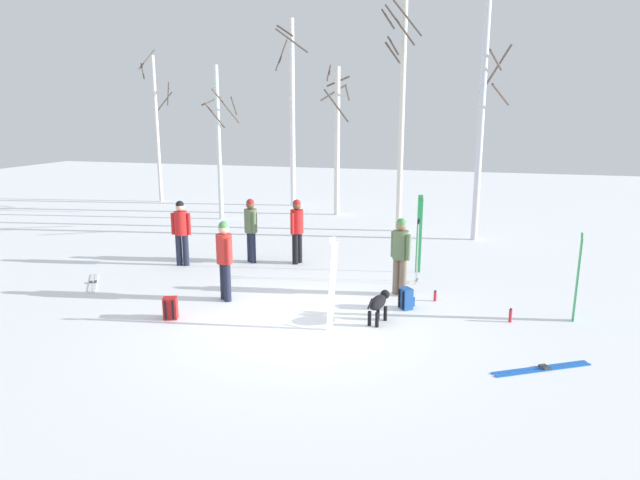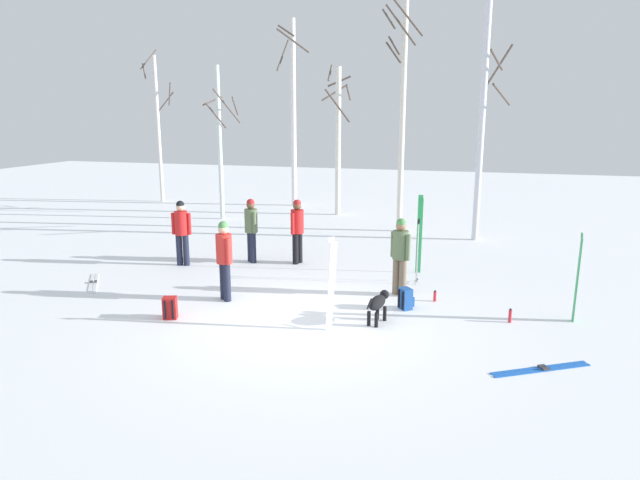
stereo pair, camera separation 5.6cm
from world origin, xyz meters
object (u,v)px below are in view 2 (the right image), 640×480
(backpack_0, at_px, (406,299))
(water_bottle_1, at_px, (435,296))
(person_3, at_px, (182,229))
(backpack_1, at_px, (170,308))
(person_4, at_px, (400,252))
(person_0, at_px, (224,255))
(ski_pair_lying_1, at_px, (541,369))
(ski_pair_planted_2, at_px, (577,278))
(birch_tree_0, at_px, (158,126))
(birch_tree_2, at_px, (293,111))
(birch_tree_4, at_px, (402,109))
(birch_tree_5, at_px, (483,116))
(person_1, at_px, (297,227))
(dog, at_px, (378,303))
(birch_tree_1, at_px, (220,141))
(birch_tree_3, at_px, (338,137))
(ski_pair_planted_0, at_px, (419,234))
(ski_pair_lying_0, at_px, (93,283))
(ski_poles_0, at_px, (418,249))
(ski_pair_planted_1, at_px, (331,284))
(water_bottle_0, at_px, (510,316))
(person_2, at_px, (251,226))

(backpack_0, relative_size, water_bottle_1, 1.86)
(person_3, xyz_separation_m, backpack_1, (1.74, -3.60, -0.77))
(person_4, bearing_deg, backpack_1, -146.63)
(water_bottle_1, bearing_deg, backpack_0, -129.52)
(person_0, relative_size, ski_pair_lying_1, 1.11)
(ski_pair_planted_2, xyz_separation_m, birch_tree_0, (-15.68, 11.22, 2.48))
(birch_tree_2, bearing_deg, birch_tree_4, -39.15)
(water_bottle_1, height_order, birch_tree_2, birch_tree_2)
(person_4, distance_m, birch_tree_4, 7.57)
(birch_tree_0, xyz_separation_m, birch_tree_5, (13.76, -4.31, 0.48))
(person_1, relative_size, dog, 1.95)
(person_0, height_order, birch_tree_1, birch_tree_1)
(ski_pair_lying_1, relative_size, birch_tree_0, 0.23)
(birch_tree_1, distance_m, birch_tree_5, 9.35)
(birch_tree_1, relative_size, birch_tree_3, 0.98)
(birch_tree_2, distance_m, birch_tree_3, 3.06)
(ski_pair_planted_0, bearing_deg, water_bottle_1, -74.49)
(ski_pair_planted_0, relative_size, ski_pair_lying_0, 1.34)
(backpack_0, bearing_deg, ski_poles_0, 89.70)
(ski_poles_0, relative_size, birch_tree_5, 0.20)
(ski_pair_planted_1, height_order, ski_pair_lying_0, ski_pair_planted_1)
(person_3, relative_size, ski_pair_lying_1, 1.11)
(person_4, xyz_separation_m, ski_pair_planted_1, (-0.92, -2.37, -0.11))
(person_1, bearing_deg, birch_tree_4, 68.09)
(water_bottle_1, bearing_deg, ski_pair_lying_1, -56.81)
(birch_tree_2, bearing_deg, ski_pair_lying_0, -94.22)
(person_1, distance_m, ski_pair_planted_2, 6.96)
(birch_tree_0, bearing_deg, ski_pair_planted_1, -48.68)
(ski_pair_lying_1, bearing_deg, birch_tree_1, 135.03)
(person_1, height_order, birch_tree_2, birch_tree_2)
(ski_poles_0, distance_m, water_bottle_0, 2.98)
(backpack_0, bearing_deg, person_4, 106.64)
(birch_tree_2, distance_m, birch_tree_4, 6.61)
(person_4, distance_m, birch_tree_2, 12.98)
(ski_pair_planted_2, height_order, ski_pair_lying_0, ski_pair_planted_2)
(ski_pair_planted_1, bearing_deg, birch_tree_3, 103.66)
(person_0, bearing_deg, birch_tree_0, 126.31)
(person_0, distance_m, birch_tree_2, 13.02)
(person_0, height_order, backpack_0, person_0)
(ski_pair_lying_1, distance_m, birch_tree_2, 17.11)
(person_3, xyz_separation_m, ski_pair_planted_1, (4.90, -3.29, -0.11))
(dog, bearing_deg, person_1, 127.34)
(ski_poles_0, bearing_deg, backpack_1, -139.69)
(birch_tree_2, bearing_deg, birch_tree_5, -32.31)
(person_4, relative_size, birch_tree_2, 0.22)
(birch_tree_4, bearing_deg, birch_tree_5, -14.82)
(ski_pair_lying_1, distance_m, birch_tree_5, 10.09)
(backpack_0, bearing_deg, person_1, 139.13)
(person_2, relative_size, water_bottle_0, 6.27)
(person_0, relative_size, person_3, 1.00)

